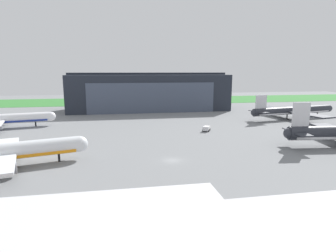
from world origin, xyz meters
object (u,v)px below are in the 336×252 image
Objects in this scene: maintenance_hangar at (149,92)px; airliner_far_right at (293,111)px; airliner_near_left at (8,152)px; stair_truck at (206,128)px.

maintenance_hangar is 1.93× the size of airliner_far_right.
airliner_near_left reaches higher than airliner_far_right.
airliner_far_right reaches higher than stair_truck.
maintenance_hangar is 2.56× the size of airliner_near_left.
maintenance_hangar is 77.97m from airliner_far_right.
stair_truck is (14.23, -65.14, -9.22)m from maintenance_hangar.
maintenance_hangar is 67.31m from stair_truck.
maintenance_hangar is at bearing 65.54° from airliner_near_left.
stair_truck is (-48.49, -19.24, -2.91)m from airliner_far_right.
maintenance_hangar is at bearing 143.80° from airliner_far_right.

